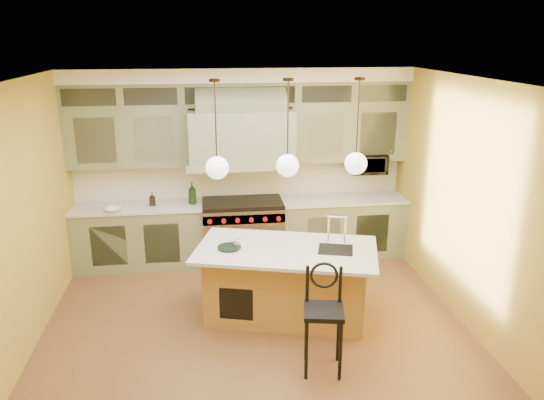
{
  "coord_description": "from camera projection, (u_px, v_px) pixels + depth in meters",
  "views": [
    {
      "loc": [
        -0.52,
        -5.44,
        3.35
      ],
      "look_at": [
        0.26,
        0.7,
        1.41
      ],
      "focal_mm": 35.0,
      "sensor_mm": 36.0,
      "label": 1
    }
  ],
  "objects": [
    {
      "name": "floor",
      "position": [
        257.0,
        333.0,
        6.21
      ],
      "size": [
        5.0,
        5.0,
        0.0
      ],
      "primitive_type": "plane",
      "color": "brown",
      "rests_on": "ground"
    },
    {
      "name": "ceiling",
      "position": [
        255.0,
        81.0,
        5.34
      ],
      "size": [
        5.0,
        5.0,
        0.0
      ],
      "primitive_type": "plane",
      "rotation": [
        3.14,
        0.0,
        0.0
      ],
      "color": "white",
      "rests_on": "wall_back"
    },
    {
      "name": "wall_back",
      "position": [
        240.0,
        164.0,
        8.14
      ],
      "size": [
        5.0,
        0.0,
        5.0
      ],
      "primitive_type": "plane",
      "rotation": [
        1.57,
        0.0,
        0.0
      ],
      "color": "gold",
      "rests_on": "ground"
    },
    {
      "name": "wall_front",
      "position": [
        294.0,
        343.0,
        3.41
      ],
      "size": [
        5.0,
        0.0,
        5.0
      ],
      "primitive_type": "plane",
      "rotation": [
        -1.57,
        0.0,
        0.0
      ],
      "color": "gold",
      "rests_on": "ground"
    },
    {
      "name": "wall_left",
      "position": [
        16.0,
        227.0,
        5.47
      ],
      "size": [
        0.0,
        5.0,
        5.0
      ],
      "primitive_type": "plane",
      "rotation": [
        1.57,
        0.0,
        1.57
      ],
      "color": "gold",
      "rests_on": "ground"
    },
    {
      "name": "wall_right",
      "position": [
        473.0,
        207.0,
        6.08
      ],
      "size": [
        0.0,
        5.0,
        5.0
      ],
      "primitive_type": "plane",
      "rotation": [
        1.57,
        0.0,
        -1.57
      ],
      "color": "gold",
      "rests_on": "ground"
    },
    {
      "name": "back_cabinetry",
      "position": [
        241.0,
        169.0,
        7.9
      ],
      "size": [
        5.0,
        0.77,
        2.9
      ],
      "color": "#747C5B",
      "rests_on": "floor"
    },
    {
      "name": "range",
      "position": [
        243.0,
        230.0,
        8.09
      ],
      "size": [
        1.2,
        0.74,
        0.96
      ],
      "color": "silver",
      "rests_on": "floor"
    },
    {
      "name": "kitchen_island",
      "position": [
        287.0,
        281.0,
        6.46
      ],
      "size": [
        2.36,
        1.68,
        1.35
      ],
      "rotation": [
        0.0,
        0.0,
        -0.28
      ],
      "color": "#AC7B3D",
      "rests_on": "floor"
    },
    {
      "name": "counter_stool",
      "position": [
        324.0,
        312.0,
        5.38
      ],
      "size": [
        0.47,
        0.47,
        1.14
      ],
      "rotation": [
        0.0,
        0.0,
        -0.19
      ],
      "color": "black",
      "rests_on": "floor"
    },
    {
      "name": "microwave",
      "position": [
        368.0,
        164.0,
        8.14
      ],
      "size": [
        0.54,
        0.37,
        0.3
      ],
      "primitive_type": "imported",
      "color": "black",
      "rests_on": "back_cabinetry"
    },
    {
      "name": "oil_bottle_a",
      "position": [
        192.0,
        193.0,
        7.83
      ],
      "size": [
        0.14,
        0.14,
        0.32
      ],
      "primitive_type": "imported",
      "rotation": [
        0.0,
        0.0,
        0.15
      ],
      "color": "black",
      "rests_on": "back_cabinetry"
    },
    {
      "name": "oil_bottle_b",
      "position": [
        152.0,
        199.0,
        7.78
      ],
      "size": [
        0.09,
        0.09,
        0.19
      ],
      "primitive_type": "imported",
      "rotation": [
        0.0,
        0.0,
        0.05
      ],
      "color": "black",
      "rests_on": "back_cabinetry"
    },
    {
      "name": "fruit_bowl",
      "position": [
        114.0,
        210.0,
        7.52
      ],
      "size": [
        0.27,
        0.27,
        0.06
      ],
      "primitive_type": "imported",
      "rotation": [
        0.0,
        0.0,
        0.1
      ],
      "color": "white",
      "rests_on": "back_cabinetry"
    },
    {
      "name": "cup",
      "position": [
        237.0,
        243.0,
        6.33
      ],
      "size": [
        0.1,
        0.1,
        0.09
      ],
      "primitive_type": "imported",
      "rotation": [
        0.0,
        0.0,
        0.03
      ],
      "color": "silver",
      "rests_on": "kitchen_island"
    },
    {
      "name": "pendant_left",
      "position": [
        217.0,
        165.0,
        5.93
      ],
      "size": [
        0.26,
        0.26,
        1.11
      ],
      "color": "#2D2319",
      "rests_on": "ceiling"
    },
    {
      "name": "pendant_center",
      "position": [
        288.0,
        163.0,
        6.02
      ],
      "size": [
        0.26,
        0.26,
        1.11
      ],
      "color": "#2D2319",
      "rests_on": "ceiling"
    },
    {
      "name": "pendant_right",
      "position": [
        356.0,
        161.0,
        6.12
      ],
      "size": [
        0.26,
        0.26,
        1.11
      ],
      "color": "#2D2319",
      "rests_on": "ceiling"
    }
  ]
}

